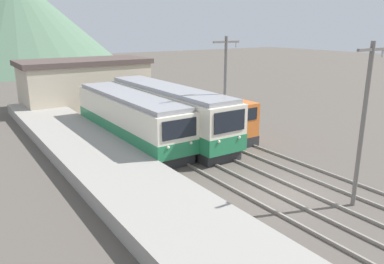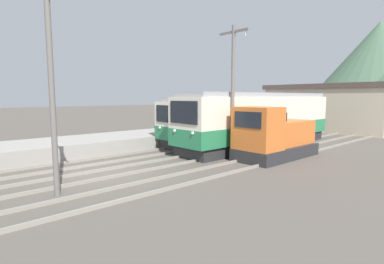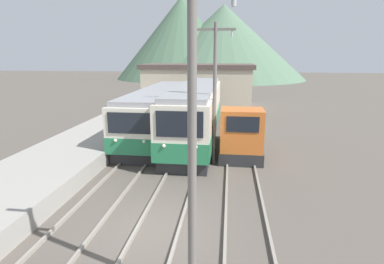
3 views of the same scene
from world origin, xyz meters
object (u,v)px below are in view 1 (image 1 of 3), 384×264
shunting_locomotive (224,124)px  commuter_train_center (167,114)px  catenary_mast_mid (225,91)px  commuter_train_left (130,119)px  catenary_mast_near (363,121)px

shunting_locomotive → commuter_train_center: bearing=135.7°
commuter_train_center → catenary_mast_mid: 5.56m
commuter_train_left → catenary_mast_mid: bearing=-51.2°
catenary_mast_near → catenary_mast_mid: size_ratio=1.00×
catenary_mast_near → commuter_train_center: bearing=96.0°
catenary_mast_mid → catenary_mast_near: bearing=-90.0°
commuter_train_left → catenary_mast_mid: catenary_mast_mid is taller
commuter_train_left → commuter_train_center: commuter_train_center is taller
commuter_train_left → commuter_train_center: (2.80, -0.51, 0.15)m
commuter_train_left → catenary_mast_mid: (4.31, -5.36, 2.41)m
catenary_mast_near → catenary_mast_mid: (0.00, 9.60, 0.00)m
commuter_train_center → shunting_locomotive: 4.23m
commuter_train_left → shunting_locomotive: size_ratio=2.42×
commuter_train_left → shunting_locomotive: bearing=-30.7°
commuter_train_left → commuter_train_center: size_ratio=0.93×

